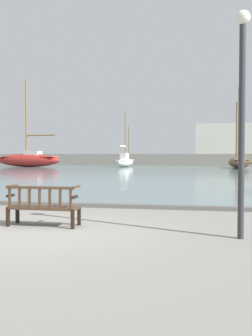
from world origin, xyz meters
The scene contains 9 objects.
ground_plane centered at (0.00, 0.00, 0.00)m, with size 160.00×160.00×0.00m, color gray.
harbor_water centered at (0.00, 44.00, 0.04)m, with size 100.00×80.00×0.08m, color slate.
quay_edge_kerb centered at (0.00, 3.85, 0.06)m, with size 40.00×0.30×0.12m, color #5B5954.
park_bench centered at (-0.29, 0.64, 0.47)m, with size 1.60×0.53×0.92m.
sailboat_distant_harbor centered at (-5.99, 40.36, 0.81)m, with size 1.94×5.77×7.00m.
sailboat_centre_channel centered at (7.97, 37.81, 0.90)m, with size 2.33×9.68×9.38m.
sailboat_outer_starboard centered at (-18.40, 38.20, 1.07)m, with size 9.34×3.50×11.34m.
lamp_post centered at (3.96, 0.16, 2.63)m, with size 0.28×0.28×4.35m.
far_breakwater centered at (2.43, 48.33, 1.75)m, with size 58.59×2.40×6.11m.
Camera 1 is at (3.12, -7.29, 1.61)m, focal length 40.00 mm.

